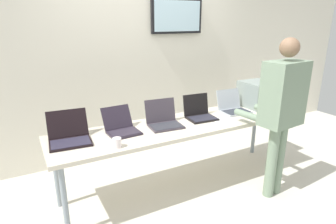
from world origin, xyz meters
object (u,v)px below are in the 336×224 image
(laptop_station_0, at_px, (69,135))
(laptop_station_3, at_px, (199,113))
(workbench, at_px, (183,128))
(laptop_station_4, at_px, (233,107))
(person, at_px, (282,105))
(equipment_box, at_px, (257,94))
(coffee_mug, at_px, (117,143))
(laptop_station_1, at_px, (121,127))
(laptop_station_2, at_px, (164,120))

(laptop_station_0, bearing_deg, laptop_station_3, -0.73)
(workbench, distance_m, laptop_station_4, 0.77)
(laptop_station_3, bearing_deg, workbench, -164.46)
(workbench, xyz_separation_m, person, (0.77, -0.62, 0.31))
(equipment_box, xyz_separation_m, coffee_mug, (-2.03, -0.37, -0.12))
(laptop_station_0, xyz_separation_m, laptop_station_4, (1.95, -0.01, -0.00))
(laptop_station_3, bearing_deg, laptop_station_0, 179.27)
(equipment_box, xyz_separation_m, laptop_station_1, (-1.87, -0.03, -0.11))
(laptop_station_1, xyz_separation_m, person, (1.46, -0.70, 0.21))
(equipment_box, height_order, laptop_station_2, equipment_box)
(equipment_box, height_order, laptop_station_0, equipment_box)
(laptop_station_1, bearing_deg, equipment_box, 1.00)
(equipment_box, height_order, person, person)
(workbench, bearing_deg, laptop_station_1, 173.02)
(workbench, relative_size, coffee_mug, 32.57)
(laptop_station_4, xyz_separation_m, person, (0.01, -0.70, 0.20))
(laptop_station_0, xyz_separation_m, laptop_station_1, (0.50, -0.01, -0.01))
(equipment_box, distance_m, coffee_mug, 2.07)
(laptop_station_2, bearing_deg, laptop_station_0, 177.43)
(laptop_station_3, distance_m, person, 0.89)
(person, bearing_deg, coffee_mug, 167.06)
(laptop_station_0, bearing_deg, laptop_station_2, -2.57)
(laptop_station_0, relative_size, laptop_station_2, 1.14)
(workbench, bearing_deg, person, -38.74)
(laptop_station_2, bearing_deg, laptop_station_4, 2.11)
(laptop_station_4, distance_m, coffee_mug, 1.64)
(equipment_box, xyz_separation_m, person, (-0.42, -0.74, 0.10))
(laptop_station_1, bearing_deg, coffee_mug, -115.50)
(equipment_box, xyz_separation_m, laptop_station_4, (-0.43, -0.03, -0.10))
(equipment_box, relative_size, laptop_station_2, 1.10)
(laptop_station_4, distance_m, person, 0.73)
(laptop_station_1, bearing_deg, laptop_station_2, -4.53)
(workbench, distance_m, person, 1.04)
(laptop_station_1, distance_m, person, 1.63)
(laptop_station_4, bearing_deg, workbench, -173.78)
(laptop_station_2, bearing_deg, laptop_station_1, 175.47)
(equipment_box, bearing_deg, laptop_station_4, -175.60)
(laptop_station_2, bearing_deg, person, -33.90)
(equipment_box, relative_size, laptop_station_1, 1.08)
(laptop_station_4, bearing_deg, coffee_mug, -168.26)
(equipment_box, distance_m, laptop_station_3, 0.94)
(workbench, xyz_separation_m, coffee_mug, (-0.84, -0.25, 0.10))
(laptop_station_2, xyz_separation_m, laptop_station_4, (0.98, 0.04, -0.00))
(person, bearing_deg, workbench, 141.26)
(laptop_station_1, bearing_deg, laptop_station_4, -0.02)
(laptop_station_0, height_order, laptop_station_2, laptop_station_2)
(laptop_station_4, bearing_deg, equipment_box, 4.40)
(laptop_station_2, xyz_separation_m, person, (0.99, -0.67, 0.20))
(workbench, relative_size, laptop_station_4, 8.23)
(laptop_station_4, bearing_deg, laptop_station_0, 179.79)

